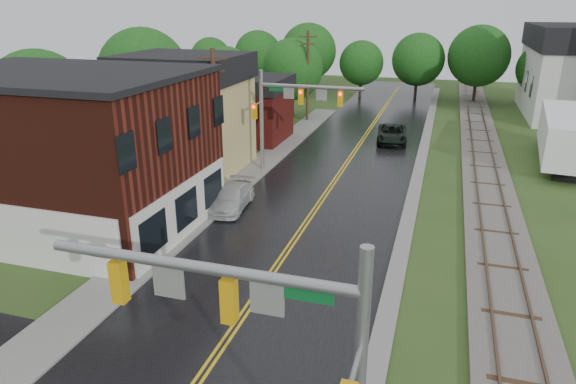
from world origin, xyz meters
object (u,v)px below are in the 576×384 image
at_px(traffic_signal_near, 263,327).
at_px(pickup_white, 232,198).
at_px(brick_building, 64,150).
at_px(utility_pole_c, 308,75).
at_px(utility_pole_b, 216,119).
at_px(tree_left_b, 145,76).
at_px(tree_left_c, 227,79).
at_px(tree_left_e, 293,71).
at_px(suv_dark, 392,134).
at_px(traffic_signal_far, 290,104).
at_px(semi_trailer, 561,134).
at_px(tree_left_a, 41,102).

relative_size(traffic_signal_near, pickup_white, 1.60).
distance_m(brick_building, utility_pole_c, 29.56).
relative_size(utility_pole_b, tree_left_b, 0.93).
xyz_separation_m(tree_left_c, pickup_white, (9.05, -20.48, -3.85)).
bearing_deg(tree_left_e, suv_dark, -35.29).
relative_size(utility_pole_b, tree_left_e, 1.10).
bearing_deg(traffic_signal_far, tree_left_e, 105.89).
distance_m(traffic_signal_far, suv_dark, 13.09).
height_order(suv_dark, semi_trailer, semi_trailer).
xyz_separation_m(tree_left_a, tree_left_e, (11.00, 24.00, -0.30)).
bearing_deg(semi_trailer, tree_left_c, 171.10).
distance_m(traffic_signal_far, tree_left_c, 16.56).
bearing_deg(brick_building, traffic_signal_near, -39.17).
relative_size(tree_left_c, suv_dark, 1.42).
relative_size(traffic_signal_far, tree_left_e, 0.90).
bearing_deg(tree_left_a, traffic_signal_far, 17.30).
distance_m(utility_pole_b, utility_pole_c, 22.00).
xyz_separation_m(utility_pole_b, tree_left_a, (-13.05, -0.10, 0.39)).
bearing_deg(pickup_white, brick_building, -154.98).
bearing_deg(semi_trailer, brick_building, -143.81).
relative_size(tree_left_c, pickup_white, 1.67).
bearing_deg(suv_dark, pickup_white, -117.46).
bearing_deg(utility_pole_b, brick_building, -129.07).
distance_m(utility_pole_c, pickup_white, 24.99).
distance_m(brick_building, suv_dark, 27.55).
xyz_separation_m(traffic_signal_near, suv_dark, (-0.92, 35.83, -4.22)).
distance_m(tree_left_e, suv_dark, 14.55).
xyz_separation_m(suv_dark, pickup_white, (-7.35, -18.41, -0.08)).
bearing_deg(pickup_white, suv_dark, 63.34).
relative_size(traffic_signal_near, utility_pole_b, 0.82).
bearing_deg(utility_pole_b, tree_left_e, 94.90).
distance_m(traffic_signal_near, semi_trailer, 35.47).
height_order(traffic_signal_far, semi_trailer, traffic_signal_far).
relative_size(utility_pole_b, tree_left_c, 1.18).
distance_m(brick_building, pickup_white, 9.52).
relative_size(utility_pole_b, tree_left_a, 1.04).
relative_size(traffic_signal_near, tree_left_b, 0.76).
relative_size(traffic_signal_far, tree_left_c, 0.96).
height_order(brick_building, tree_left_e, brick_building).
bearing_deg(utility_pole_b, semi_trailer, 31.10).
xyz_separation_m(utility_pole_c, suv_dark, (9.35, -6.17, -3.97)).
distance_m(tree_left_a, tree_left_e, 26.40).
bearing_deg(utility_pole_c, suv_dark, -33.42).
height_order(traffic_signal_near, pickup_white, traffic_signal_near).
height_order(pickup_white, semi_trailer, semi_trailer).
distance_m(brick_building, semi_trailer, 34.48).
xyz_separation_m(tree_left_a, semi_trailer, (35.15, 13.43, -2.85)).
xyz_separation_m(utility_pole_b, semi_trailer, (22.10, 13.33, -2.46)).
xyz_separation_m(traffic_signal_near, utility_pole_b, (-10.27, 20.00, -0.25)).
relative_size(traffic_signal_near, suv_dark, 1.36).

